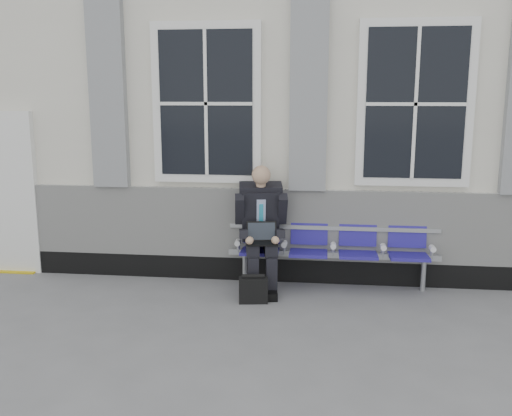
# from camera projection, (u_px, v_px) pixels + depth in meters

# --- Properties ---
(ground) EXTENTS (70.00, 70.00, 0.00)m
(ground) POSITION_uv_depth(u_px,v_px,m) (389.00, 332.00, 5.78)
(ground) COLOR slate
(ground) RESTS_ON ground
(station_building) EXTENTS (14.40, 4.40, 4.49)m
(station_building) POSITION_uv_depth(u_px,v_px,m) (370.00, 103.00, 8.72)
(station_building) COLOR silver
(station_building) RESTS_ON ground
(bench) EXTENTS (2.60, 0.47, 0.91)m
(bench) POSITION_uv_depth(u_px,v_px,m) (333.00, 244.00, 7.03)
(bench) COLOR #9EA0A3
(bench) RESTS_ON ground
(businessman) EXTENTS (0.67, 0.90, 1.53)m
(businessman) POSITION_uv_depth(u_px,v_px,m) (261.00, 224.00, 6.94)
(businessman) COLOR black
(businessman) RESTS_ON ground
(briefcase) EXTENTS (0.35, 0.18, 0.34)m
(briefcase) POSITION_uv_depth(u_px,v_px,m) (253.00, 289.00, 6.56)
(briefcase) COLOR black
(briefcase) RESTS_ON ground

